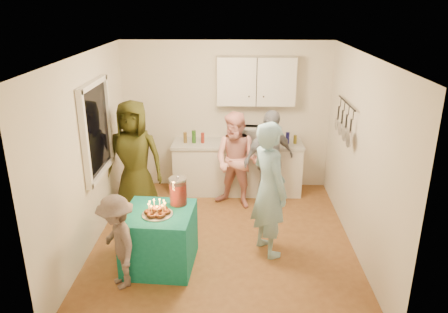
{
  "coord_description": "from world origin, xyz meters",
  "views": [
    {
      "loc": [
        0.15,
        -5.43,
        3.27
      ],
      "look_at": [
        0.0,
        0.35,
        1.15
      ],
      "focal_mm": 35.0,
      "sensor_mm": 36.0,
      "label": 1
    }
  ],
  "objects_px": {
    "counter": "(237,169)",
    "woman_back_left": "(134,159)",
    "child_near_left": "(118,242)",
    "microwave": "(252,135)",
    "woman_back_center": "(237,161)",
    "woman_back_right": "(269,160)",
    "punch_jar": "(178,192)",
    "party_table": "(160,239)",
    "man_birthday": "(269,189)"
  },
  "relations": [
    {
      "from": "woman_back_center",
      "to": "woman_back_right",
      "type": "relative_size",
      "value": 0.98
    },
    {
      "from": "counter",
      "to": "man_birthday",
      "type": "distance_m",
      "value": 2.04
    },
    {
      "from": "woman_back_right",
      "to": "child_near_left",
      "type": "height_order",
      "value": "woman_back_right"
    },
    {
      "from": "party_table",
      "to": "woman_back_left",
      "type": "relative_size",
      "value": 0.46
    },
    {
      "from": "party_table",
      "to": "woman_back_right",
      "type": "bearing_deg",
      "value": 49.39
    },
    {
      "from": "woman_back_center",
      "to": "woman_back_right",
      "type": "bearing_deg",
      "value": 26.53
    },
    {
      "from": "woman_back_left",
      "to": "woman_back_right",
      "type": "relative_size",
      "value": 1.13
    },
    {
      "from": "child_near_left",
      "to": "woman_back_center",
      "type": "bearing_deg",
      "value": 115.87
    },
    {
      "from": "counter",
      "to": "woman_back_right",
      "type": "height_order",
      "value": "woman_back_right"
    },
    {
      "from": "woman_back_right",
      "to": "woman_back_center",
      "type": "bearing_deg",
      "value": 148.45
    },
    {
      "from": "man_birthday",
      "to": "woman_back_right",
      "type": "xyz_separation_m",
      "value": [
        0.1,
        1.39,
        -0.1
      ]
    },
    {
      "from": "counter",
      "to": "woman_back_right",
      "type": "bearing_deg",
      "value": -47.62
    },
    {
      "from": "woman_back_center",
      "to": "counter",
      "type": "bearing_deg",
      "value": 112.94
    },
    {
      "from": "woman_back_center",
      "to": "child_near_left",
      "type": "xyz_separation_m",
      "value": [
        -1.39,
        -2.17,
        -0.21
      ]
    },
    {
      "from": "counter",
      "to": "woman_back_center",
      "type": "relative_size",
      "value": 1.39
    },
    {
      "from": "party_table",
      "to": "man_birthday",
      "type": "relative_size",
      "value": 0.46
    },
    {
      "from": "man_birthday",
      "to": "woman_back_center",
      "type": "xyz_separation_m",
      "value": [
        -0.42,
        1.37,
        -0.12
      ]
    },
    {
      "from": "man_birthday",
      "to": "woman_back_center",
      "type": "relative_size",
      "value": 1.15
    },
    {
      "from": "woman_back_left",
      "to": "woman_back_center",
      "type": "bearing_deg",
      "value": 13.88
    },
    {
      "from": "counter",
      "to": "microwave",
      "type": "relative_size",
      "value": 4.41
    },
    {
      "from": "party_table",
      "to": "child_near_left",
      "type": "relative_size",
      "value": 0.73
    },
    {
      "from": "punch_jar",
      "to": "child_near_left",
      "type": "bearing_deg",
      "value": -134.07
    },
    {
      "from": "punch_jar",
      "to": "man_birthday",
      "type": "height_order",
      "value": "man_birthday"
    },
    {
      "from": "microwave",
      "to": "woman_back_center",
      "type": "distance_m",
      "value": 0.68
    },
    {
      "from": "party_table",
      "to": "man_birthday",
      "type": "bearing_deg",
      "value": 14.61
    },
    {
      "from": "woman_back_left",
      "to": "punch_jar",
      "type": "bearing_deg",
      "value": -51.98
    },
    {
      "from": "woman_back_right",
      "to": "child_near_left",
      "type": "relative_size",
      "value": 1.39
    },
    {
      "from": "woman_back_left",
      "to": "child_near_left",
      "type": "xyz_separation_m",
      "value": [
        0.19,
        -1.89,
        -0.33
      ]
    },
    {
      "from": "child_near_left",
      "to": "microwave",
      "type": "bearing_deg",
      "value": 117.53
    },
    {
      "from": "child_near_left",
      "to": "counter",
      "type": "bearing_deg",
      "value": 121.37
    },
    {
      "from": "counter",
      "to": "woman_back_left",
      "type": "bearing_deg",
      "value": -152.07
    },
    {
      "from": "counter",
      "to": "child_near_left",
      "type": "distance_m",
      "value": 3.08
    },
    {
      "from": "punch_jar",
      "to": "man_birthday",
      "type": "bearing_deg",
      "value": 6.83
    },
    {
      "from": "microwave",
      "to": "woman_back_center",
      "type": "relative_size",
      "value": 0.31
    },
    {
      "from": "punch_jar",
      "to": "woman_back_left",
      "type": "relative_size",
      "value": 0.19
    },
    {
      "from": "microwave",
      "to": "child_near_left",
      "type": "bearing_deg",
      "value": -115.38
    },
    {
      "from": "counter",
      "to": "woman_back_left",
      "type": "xyz_separation_m",
      "value": [
        -1.6,
        -0.85,
        0.49
      ]
    },
    {
      "from": "party_table",
      "to": "child_near_left",
      "type": "height_order",
      "value": "child_near_left"
    },
    {
      "from": "child_near_left",
      "to": "party_table",
      "type": "bearing_deg",
      "value": 105.29
    },
    {
      "from": "woman_back_right",
      "to": "microwave",
      "type": "bearing_deg",
      "value": 82.02
    },
    {
      "from": "counter",
      "to": "woman_back_center",
      "type": "xyz_separation_m",
      "value": [
        -0.02,
        -0.57,
        0.36
      ]
    },
    {
      "from": "counter",
      "to": "punch_jar",
      "type": "relative_size",
      "value": 6.47
    },
    {
      "from": "punch_jar",
      "to": "woman_back_right",
      "type": "height_order",
      "value": "woman_back_right"
    },
    {
      "from": "woman_back_left",
      "to": "child_near_left",
      "type": "distance_m",
      "value": 1.93
    },
    {
      "from": "woman_back_center",
      "to": "woman_back_right",
      "type": "xyz_separation_m",
      "value": [
        0.52,
        0.02,
        0.02
      ]
    },
    {
      "from": "microwave",
      "to": "woman_back_left",
      "type": "xyz_separation_m",
      "value": [
        -1.84,
        -0.85,
        -0.13
      ]
    },
    {
      "from": "man_birthday",
      "to": "woman_back_center",
      "type": "bearing_deg",
      "value": -9.65
    },
    {
      "from": "party_table",
      "to": "child_near_left",
      "type": "distance_m",
      "value": 0.63
    },
    {
      "from": "counter",
      "to": "man_birthday",
      "type": "relative_size",
      "value": 1.2
    },
    {
      "from": "punch_jar",
      "to": "man_birthday",
      "type": "relative_size",
      "value": 0.19
    }
  ]
}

